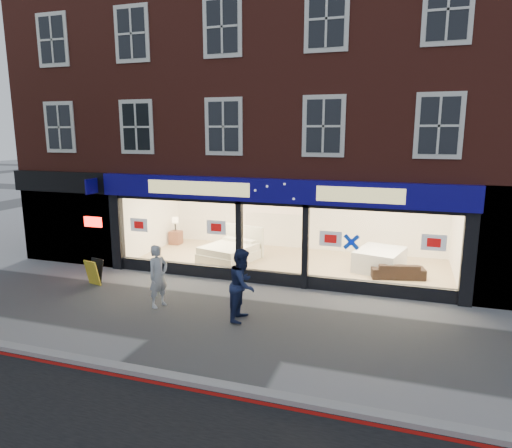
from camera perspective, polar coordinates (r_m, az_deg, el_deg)
The scene contains 12 objects.
ground at distance 11.59m, azimuth -2.43°, elevation -12.19°, with size 120.00×120.00×0.00m, color gray.
kerb_line at distance 9.08m, azimuth -9.78°, elevation -19.46°, with size 60.00×0.10×0.01m, color #8C0A07.
kerb_stone at distance 9.20m, azimuth -9.18°, elevation -18.59°, with size 60.00×0.25×0.12m, color gray.
showroom_floor at distance 16.30m, azimuth 4.13°, elevation -4.97°, with size 11.00×4.50×0.10m, color tan.
building at distance 17.40m, azimuth 5.84°, elevation 18.06°, with size 19.00×8.26×10.30m.
display_bed at distance 16.53m, azimuth -3.16°, elevation -3.40°, with size 2.08×2.34×1.12m.
bedside_table at distance 19.08m, azimuth -9.99°, elevation -1.67°, with size 0.45×0.45×0.55m, color brown.
mattress_stack at distance 15.89m, azimuth 15.20°, elevation -4.30°, with size 1.76×2.03×0.69m.
sofa at distance 15.20m, azimuth 17.28°, elevation -5.54°, with size 1.65×0.65×0.48m, color black.
a_board at distance 15.00m, azimuth -19.56°, elevation -5.67°, with size 0.53×0.34×0.81m, color gold.
pedestrian_grey at distance 12.58m, azimuth -12.12°, elevation -6.38°, with size 0.62×0.41×1.70m, color #B7BABF.
pedestrian_blue at distance 11.46m, azimuth -1.67°, elevation -7.56°, with size 0.89×0.69×1.83m, color #192348.
Camera 1 is at (3.79, -9.92, 4.64)m, focal length 32.00 mm.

